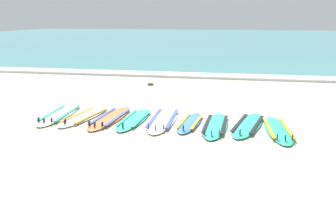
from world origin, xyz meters
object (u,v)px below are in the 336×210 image
(surfboard_2, at_px, (110,118))
(surfboard_4, at_px, (163,119))
(surfboard_3, at_px, (134,119))
(surfboard_8, at_px, (278,130))
(surfboard_6, at_px, (215,125))
(surfboard_7, at_px, (248,125))
(surfboard_0, at_px, (60,114))
(surfboard_1, at_px, (85,116))
(surfboard_5, at_px, (190,123))

(surfboard_2, bearing_deg, surfboard_4, 4.41)
(surfboard_3, xyz_separation_m, surfboard_8, (3.49, -0.21, 0.00))
(surfboard_6, bearing_deg, surfboard_7, 14.40)
(surfboard_2, height_order, surfboard_6, same)
(surfboard_4, height_order, surfboard_7, same)
(surfboard_0, height_order, surfboard_1, same)
(surfboard_4, height_order, surfboard_6, same)
(surfboard_0, xyz_separation_m, surfboard_2, (1.44, -0.08, 0.00))
(surfboard_7, bearing_deg, surfboard_6, -165.60)
(surfboard_0, relative_size, surfboard_5, 1.27)
(surfboard_3, distance_m, surfboard_6, 2.06)
(surfboard_1, height_order, surfboard_4, same)
(surfboard_2, bearing_deg, surfboard_5, -1.18)
(surfboard_3, bearing_deg, surfboard_6, -3.61)
(surfboard_2, relative_size, surfboard_6, 1.06)
(surfboard_2, xyz_separation_m, surfboard_5, (2.07, -0.04, -0.00))
(surfboard_8, bearing_deg, surfboard_4, 172.93)
(surfboard_2, xyz_separation_m, surfboard_3, (0.65, -0.03, -0.00))
(surfboard_2, distance_m, surfboard_8, 4.14)
(surfboard_1, bearing_deg, surfboard_0, 175.01)
(surfboard_0, relative_size, surfboard_1, 1.07)
(surfboard_2, relative_size, surfboard_7, 1.01)
(surfboard_3, xyz_separation_m, surfboard_4, (0.72, 0.14, 0.00))
(surfboard_1, distance_m, surfboard_4, 2.07)
(surfboard_4, height_order, surfboard_5, same)
(surfboard_3, height_order, surfboard_5, same)
(surfboard_0, height_order, surfboard_6, same)
(surfboard_4, xyz_separation_m, surfboard_6, (1.34, -0.26, 0.00))
(surfboard_1, bearing_deg, surfboard_4, 2.42)
(surfboard_0, xyz_separation_m, surfboard_4, (2.80, 0.02, -0.00))
(surfboard_2, height_order, surfboard_4, same)
(surfboard_5, xyz_separation_m, surfboard_6, (0.62, -0.12, 0.00))
(surfboard_3, bearing_deg, surfboard_2, 177.32)
(surfboard_6, distance_m, surfboard_8, 1.44)
(surfboard_8, bearing_deg, surfboard_0, 176.71)
(surfboard_5, distance_m, surfboard_6, 0.64)
(surfboard_1, height_order, surfboard_3, same)
(surfboard_1, bearing_deg, surfboard_5, -1.25)
(surfboard_3, bearing_deg, surfboard_5, -0.51)
(surfboard_7, xyz_separation_m, surfboard_8, (0.67, -0.28, 0.00))
(surfboard_0, bearing_deg, surfboard_5, -2.03)
(surfboard_3, relative_size, surfboard_6, 0.96)
(surfboard_2, bearing_deg, surfboard_3, -2.68)
(surfboard_3, bearing_deg, surfboard_1, 177.97)
(surfboard_2, bearing_deg, surfboard_1, 178.57)
(surfboard_1, bearing_deg, surfboard_6, -2.98)
(surfboard_5, distance_m, surfboard_7, 1.39)
(surfboard_5, bearing_deg, surfboard_0, 177.97)
(surfboard_1, xyz_separation_m, surfboard_5, (2.78, -0.06, 0.00))
(surfboard_1, bearing_deg, surfboard_8, -3.03)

